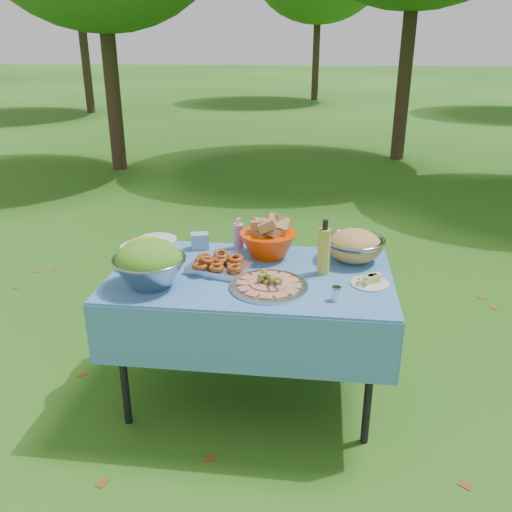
{
  "coord_description": "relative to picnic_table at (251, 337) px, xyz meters",
  "views": [
    {
      "loc": [
        0.34,
        -2.57,
        1.91
      ],
      "look_at": [
        0.03,
        0.0,
        0.86
      ],
      "focal_mm": 38.0,
      "sensor_mm": 36.0,
      "label": 1
    }
  ],
  "objects": [
    {
      "name": "cheese_plate",
      "position": [
        0.61,
        -0.06,
        0.41
      ],
      "size": [
        0.19,
        0.19,
        0.05
      ],
      "primitive_type": "cylinder",
      "rotation": [
        0.0,
        0.0,
        0.0
      ],
      "color": "silver",
      "rests_on": "picnic_table"
    },
    {
      "name": "salad_bowl",
      "position": [
        -0.48,
        -0.2,
        0.5
      ],
      "size": [
        0.37,
        0.37,
        0.24
      ],
      "primitive_type": null,
      "rotation": [
        0.0,
        0.0,
        -0.04
      ],
      "color": "#919599",
      "rests_on": "picnic_table"
    },
    {
      "name": "fried_tray",
      "position": [
        -0.17,
        0.01,
        0.42
      ],
      "size": [
        0.35,
        0.28,
        0.07
      ],
      "primitive_type": "cube",
      "rotation": [
        0.0,
        0.0,
        -0.26
      ],
      "color": "silver",
      "rests_on": "picnic_table"
    },
    {
      "name": "oil_bottle",
      "position": [
        0.37,
        0.05,
        0.53
      ],
      "size": [
        0.08,
        0.08,
        0.29
      ],
      "primitive_type": "cylinder",
      "rotation": [
        0.0,
        0.0,
        -0.22
      ],
      "color": "gold",
      "rests_on": "picnic_table"
    },
    {
      "name": "picnic_table",
      "position": [
        0.0,
        0.0,
        0.0
      ],
      "size": [
        1.46,
        0.86,
        0.76
      ],
      "primitive_type": "cube",
      "color": "#80BFF6",
      "rests_on": "ground"
    },
    {
      "name": "ground",
      "position": [
        0.0,
        0.0,
        -0.38
      ],
      "size": [
        80.0,
        80.0,
        0.0
      ],
      "primitive_type": "plane",
      "color": "#173509",
      "rests_on": "ground"
    },
    {
      "name": "plate_stack",
      "position": [
        -0.6,
        0.3,
        0.41
      ],
      "size": [
        0.31,
        0.31,
        0.06
      ],
      "primitive_type": "cylinder",
      "rotation": [
        0.0,
        0.0,
        -0.43
      ],
      "color": "silver",
      "rests_on": "picnic_table"
    },
    {
      "name": "pasta_bowl_steel",
      "position": [
        0.54,
        0.25,
        0.47
      ],
      "size": [
        0.36,
        0.36,
        0.17
      ],
      "primitive_type": null,
      "rotation": [
        0.0,
        0.0,
        0.12
      ],
      "color": "#919599",
      "rests_on": "picnic_table"
    },
    {
      "name": "bread_bowl",
      "position": [
        0.06,
        0.26,
        0.49
      ],
      "size": [
        0.34,
        0.34,
        0.21
      ],
      "primitive_type": null,
      "rotation": [
        0.0,
        0.0,
        0.05
      ],
      "color": "#EF3900",
      "rests_on": "picnic_table"
    },
    {
      "name": "sanitizer_bottle",
      "position": [
        -0.12,
        0.36,
        0.47
      ],
      "size": [
        0.08,
        0.08,
        0.18
      ],
      "primitive_type": "cylinder",
      "rotation": [
        0.0,
        0.0,
        -0.24
      ],
      "color": "pink",
      "rests_on": "picnic_table"
    },
    {
      "name": "shaker",
      "position": [
        0.44,
        -0.26,
        0.41
      ],
      "size": [
        0.05,
        0.05,
        0.07
      ],
      "primitive_type": "cylinder",
      "rotation": [
        0.0,
        0.0,
        0.11
      ],
      "color": "white",
      "rests_on": "picnic_table"
    },
    {
      "name": "wipes_box",
      "position": [
        -0.34,
        0.33,
        0.43
      ],
      "size": [
        0.12,
        0.1,
        0.09
      ],
      "primitive_type": "cube",
      "rotation": [
        0.0,
        0.0,
        0.28
      ],
      "color": "#83A3C7",
      "rests_on": "picnic_table"
    },
    {
      "name": "pasta_bowl_white",
      "position": [
        -0.59,
        0.07,
        0.45
      ],
      "size": [
        0.32,
        0.32,
        0.15
      ],
      "primitive_type": null,
      "rotation": [
        0.0,
        0.0,
        0.26
      ],
      "color": "silver",
      "rests_on": "picnic_table"
    },
    {
      "name": "charcuterie_platter",
      "position": [
        0.11,
        -0.16,
        0.43
      ],
      "size": [
        0.41,
        0.41,
        0.09
      ],
      "primitive_type": "cylinder",
      "rotation": [
        0.0,
        0.0,
        -0.04
      ],
      "color": "silver",
      "rests_on": "picnic_table"
    }
  ]
}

